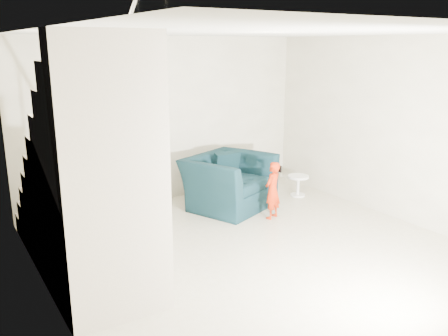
{
  "coord_description": "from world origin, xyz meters",
  "views": [
    {
      "loc": [
        -3.34,
        -4.37,
        2.57
      ],
      "look_at": [
        0.15,
        1.2,
        0.85
      ],
      "focal_mm": 38.0,
      "sensor_mm": 36.0,
      "label": 1
    }
  ],
  "objects_px": {
    "armchair": "(229,182)",
    "staircase": "(88,199)",
    "side_table": "(298,182)",
    "toddler": "(272,190)"
  },
  "relations": [
    {
      "from": "staircase",
      "to": "side_table",
      "type": "bearing_deg",
      "value": 15.49
    },
    {
      "from": "armchair",
      "to": "staircase",
      "type": "distance_m",
      "value": 2.94
    },
    {
      "from": "side_table",
      "to": "staircase",
      "type": "xyz_separation_m",
      "value": [
        -3.95,
        -1.09,
        0.7
      ]
    },
    {
      "from": "side_table",
      "to": "staircase",
      "type": "distance_m",
      "value": 4.16
    },
    {
      "from": "side_table",
      "to": "staircase",
      "type": "relative_size",
      "value": 0.1
    },
    {
      "from": "toddler",
      "to": "side_table",
      "type": "xyz_separation_m",
      "value": [
        1.06,
        0.63,
        -0.19
      ]
    },
    {
      "from": "armchair",
      "to": "toddler",
      "type": "height_order",
      "value": "toddler"
    },
    {
      "from": "armchair",
      "to": "staircase",
      "type": "height_order",
      "value": "staircase"
    },
    {
      "from": "side_table",
      "to": "armchair",
      "type": "bearing_deg",
      "value": 173.92
    },
    {
      "from": "armchair",
      "to": "staircase",
      "type": "relative_size",
      "value": 0.36
    }
  ]
}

